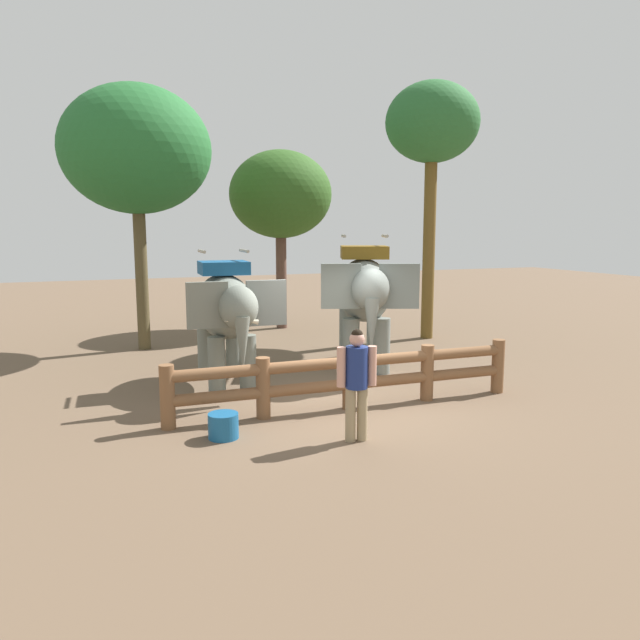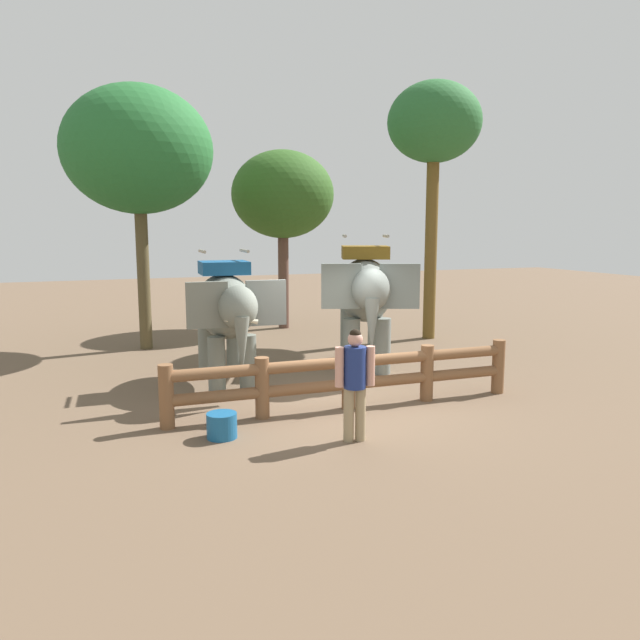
% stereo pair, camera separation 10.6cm
% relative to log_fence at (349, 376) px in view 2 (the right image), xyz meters
% --- Properties ---
extents(ground_plane, '(60.00, 60.00, 0.00)m').
position_rel_log_fence_xyz_m(ground_plane, '(-0.00, 0.12, -0.60)').
color(ground_plane, brown).
extents(log_fence, '(6.54, 0.37, 1.05)m').
position_rel_log_fence_xyz_m(log_fence, '(0.00, 0.00, 0.00)').
color(log_fence, brown).
rests_on(log_fence, ground).
extents(elephant_near_left, '(1.84, 3.22, 2.76)m').
position_rel_log_fence_xyz_m(elephant_near_left, '(-1.64, 2.40, 0.95)').
color(elephant_near_left, slate).
rests_on(elephant_near_left, ground).
extents(elephant_center, '(2.58, 3.63, 3.05)m').
position_rel_log_fence_xyz_m(elephant_center, '(1.65, 2.85, 1.11)').
color(elephant_center, gray).
rests_on(elephant_center, ground).
extents(tourist_woman_in_black, '(0.60, 0.39, 1.72)m').
position_rel_log_fence_xyz_m(tourist_woman_in_black, '(-0.57, -1.53, 0.39)').
color(tourist_woman_in_black, '#9D8965').
rests_on(tourist_woman_in_black, ground).
extents(tree_far_left, '(3.20, 3.20, 5.58)m').
position_rel_log_fence_xyz_m(tree_far_left, '(1.60, 8.85, 3.59)').
color(tree_far_left, brown).
rests_on(tree_far_left, ground).
extents(tree_back_center, '(2.61, 2.61, 7.21)m').
position_rel_log_fence_xyz_m(tree_back_center, '(4.99, 5.57, 5.36)').
color(tree_back_center, brown).
rests_on(tree_back_center, ground).
extents(tree_far_right, '(3.80, 3.80, 6.77)m').
position_rel_log_fence_xyz_m(tree_far_right, '(-2.86, 6.92, 4.52)').
color(tree_far_right, brown).
rests_on(tree_far_right, ground).
extents(feed_bucket, '(0.47, 0.47, 0.39)m').
position_rel_log_fence_xyz_m(feed_bucket, '(-2.42, -0.69, -0.41)').
color(feed_bucket, '#19598C').
rests_on(feed_bucket, ground).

